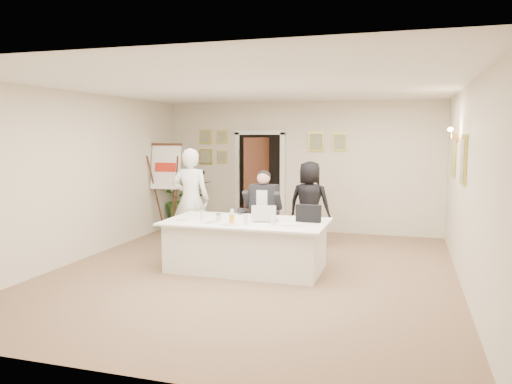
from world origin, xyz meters
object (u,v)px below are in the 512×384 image
at_px(standing_woman, 310,204).
at_px(standing_man, 191,199).
at_px(paper_stack, 291,224).
at_px(oj_glass, 232,219).
at_px(flip_chart, 168,193).
at_px(steel_jug, 219,217).
at_px(laptop_bag, 308,213).
at_px(seated_man, 263,213).
at_px(potted_palm, 187,198).
at_px(laptop, 266,212).
at_px(conference_table, 246,245).

bearing_deg(standing_woman, standing_man, 29.99).
distance_m(paper_stack, oj_glass, 0.90).
distance_m(flip_chart, steel_jug, 3.24).
xyz_separation_m(laptop_bag, paper_stack, (-0.19, -0.35, -0.12)).
bearing_deg(laptop_bag, oj_glass, -152.27).
height_order(seated_man, standing_man, standing_man).
xyz_separation_m(standing_man, oj_glass, (1.25, -1.29, -0.09)).
bearing_deg(flip_chart, steel_jug, -49.65).
distance_m(potted_palm, paper_stack, 4.58).
bearing_deg(laptop_bag, laptop, -167.99).
xyz_separation_m(seated_man, laptop, (0.31, -0.91, 0.16)).
height_order(standing_man, potted_palm, standing_man).
relative_size(standing_woman, steel_jug, 14.67).
distance_m(standing_man, paper_stack, 2.45).
bearing_deg(conference_table, steel_jug, -162.47).
distance_m(flip_chart, laptop, 3.61).
xyz_separation_m(paper_stack, oj_glass, (-0.89, -0.11, 0.05)).
bearing_deg(paper_stack, potted_palm, 134.08).
distance_m(flip_chart, potted_palm, 0.79).
distance_m(conference_table, steel_jug, 0.61).
bearing_deg(laptop_bag, paper_stack, -113.74).
height_order(standing_man, oj_glass, standing_man).
xyz_separation_m(conference_table, steel_jug, (-0.41, -0.13, 0.44)).
relative_size(potted_palm, oj_glass, 10.28).
bearing_deg(laptop, standing_woman, 66.76).
height_order(conference_table, flip_chart, flip_chart).
distance_m(standing_woman, laptop, 1.86).
xyz_separation_m(paper_stack, steel_jug, (-1.16, 0.06, 0.04)).
height_order(potted_palm, laptop, potted_palm).
xyz_separation_m(seated_man, oj_glass, (-0.12, -1.28, 0.09)).
bearing_deg(laptop, standing_man, 138.51).
bearing_deg(standing_woman, oj_glass, 76.59).
xyz_separation_m(oj_glass, steel_jug, (-0.27, 0.17, -0.01)).
bearing_deg(standing_woman, conference_table, 77.43).
bearing_deg(oj_glass, conference_table, 65.65).
bearing_deg(paper_stack, conference_table, 166.09).
bearing_deg(potted_palm, paper_stack, -45.92).
height_order(flip_chart, steel_jug, flip_chart).
xyz_separation_m(conference_table, paper_stack, (0.75, -0.19, 0.40)).
distance_m(potted_palm, steel_jug, 3.81).
height_order(conference_table, paper_stack, paper_stack).
distance_m(standing_man, laptop, 1.91).
relative_size(standing_man, paper_stack, 6.70).
bearing_deg(steel_jug, laptop_bag, 12.10).
bearing_deg(conference_table, standing_woman, 71.60).
bearing_deg(laptop_bag, standing_man, 164.95).
height_order(standing_woman, laptop, standing_woman).
distance_m(laptop_bag, oj_glass, 1.17).
relative_size(seated_man, laptop, 3.93).
bearing_deg(seated_man, laptop, -82.75).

